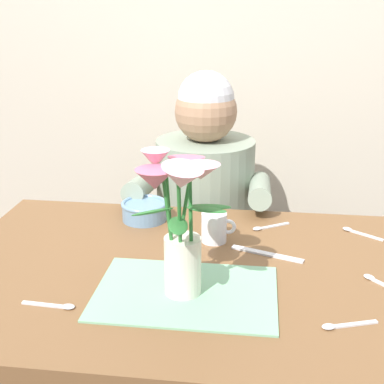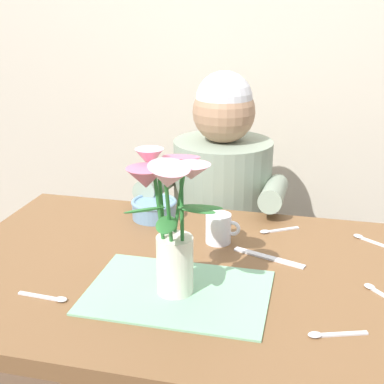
# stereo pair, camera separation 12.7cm
# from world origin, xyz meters

# --- Properties ---
(wood_panel_backdrop) EXTENTS (4.00, 0.10, 2.50)m
(wood_panel_backdrop) POSITION_xyz_m (0.00, 1.05, 1.25)
(wood_panel_backdrop) COLOR beige
(wood_panel_backdrop) RESTS_ON ground_plane
(dining_table) EXTENTS (1.20, 0.80, 0.74)m
(dining_table) POSITION_xyz_m (0.00, 0.00, 0.64)
(dining_table) COLOR brown
(dining_table) RESTS_ON ground_plane
(seated_person) EXTENTS (0.45, 0.47, 1.14)m
(seated_person) POSITION_xyz_m (-0.03, 0.62, 0.56)
(seated_person) COLOR #4C4C56
(seated_person) RESTS_ON ground_plane
(striped_placemat) EXTENTS (0.40, 0.28, 0.00)m
(striped_placemat) POSITION_xyz_m (0.01, -0.11, 0.74)
(striped_placemat) COLOR #7AB289
(striped_placemat) RESTS_ON dining_table
(flower_vase) EXTENTS (0.21, 0.24, 0.33)m
(flower_vase) POSITION_xyz_m (-0.01, -0.12, 0.94)
(flower_vase) COLOR silver
(flower_vase) RESTS_ON dining_table
(ceramic_bowl) EXTENTS (0.14, 0.14, 0.06)m
(ceramic_bowl) POSITION_xyz_m (-0.17, 0.29, 0.77)
(ceramic_bowl) COLOR #6689A8
(ceramic_bowl) RESTS_ON dining_table
(dinner_knife) EXTENTS (0.19, 0.08, 0.00)m
(dinner_knife) POSITION_xyz_m (0.19, 0.10, 0.74)
(dinner_knife) COLOR silver
(dinner_knife) RESTS_ON dining_table
(tea_cup) EXTENTS (0.09, 0.07, 0.08)m
(tea_cup) POSITION_xyz_m (0.05, 0.16, 0.78)
(tea_cup) COLOR silver
(tea_cup) RESTS_ON dining_table
(spoon_0) EXTENTS (0.12, 0.02, 0.01)m
(spoon_0) POSITION_xyz_m (-0.26, -0.20, 0.74)
(spoon_0) COLOR silver
(spoon_0) RESTS_ON dining_table
(spoon_1) EXTENTS (0.11, 0.08, 0.01)m
(spoon_1) POSITION_xyz_m (0.43, 0.27, 0.74)
(spoon_1) COLOR silver
(spoon_1) RESTS_ON dining_table
(spoon_2) EXTENTS (0.09, 0.10, 0.01)m
(spoon_2) POSITION_xyz_m (0.44, -0.01, 0.74)
(spoon_2) COLOR silver
(spoon_2) RESTS_ON dining_table
(spoon_3) EXTENTS (0.11, 0.08, 0.01)m
(spoon_3) POSITION_xyz_m (0.18, 0.27, 0.74)
(spoon_3) COLOR silver
(spoon_3) RESTS_ON dining_table
(spoon_4) EXTENTS (0.12, 0.05, 0.01)m
(spoon_4) POSITION_xyz_m (0.33, -0.20, 0.74)
(spoon_4) COLOR silver
(spoon_4) RESTS_ON dining_table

